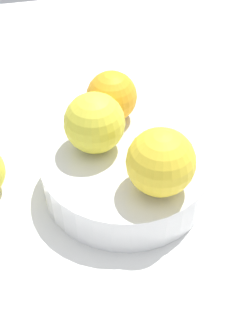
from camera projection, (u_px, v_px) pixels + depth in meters
The scene contains 5 objects.
ground_plane at pixel (126, 191), 50.59cm from camera, with size 110.00×110.00×2.00cm, color white.
fruit_bowl at pixel (126, 172), 48.28cm from camera, with size 19.12×19.12×4.79cm.
orange_in_bowl_0 at pixel (109, 97), 49.32cm from camera, with size 6.01×6.01×6.01cm, color #F9A823.
orange_in_bowl_1 at pixel (161, 162), 40.81cm from camera, with size 6.90×6.90×6.90cm, color yellow.
orange_in_bowl_2 at pixel (95, 123), 45.29cm from camera, with size 6.71×6.71×6.71cm, color yellow.
Camera 1 is at (33.02, -7.93, 36.60)cm, focal length 44.92 mm.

